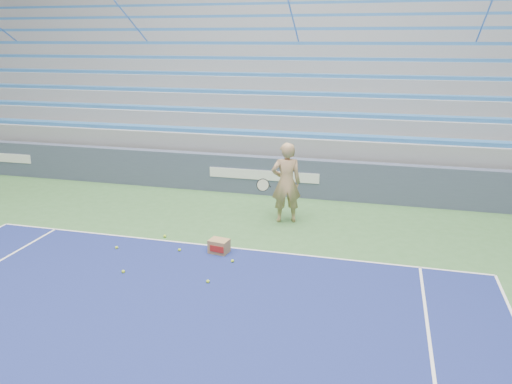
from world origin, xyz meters
TOP-DOWN VIEW (x-y plane):
  - sponsor_barrier at (0.00, 15.88)m, footprint 30.00×0.32m
  - bleachers at (0.00, 21.60)m, footprint 31.00×9.15m
  - tennis_player at (1.03, 13.81)m, footprint 1.02×0.96m
  - ball_box at (0.06, 11.59)m, footprint 0.44×0.36m
  - tennis_ball_0 at (-0.78, 11.44)m, footprint 0.07×0.07m
  - tennis_ball_1 at (-2.14, 11.22)m, footprint 0.07×0.07m
  - tennis_ball_2 at (-1.43, 10.22)m, footprint 0.07×0.07m
  - tennis_ball_3 at (-1.41, 12.08)m, footprint 0.07×0.07m
  - tennis_ball_4 at (0.29, 10.24)m, footprint 0.07×0.07m
  - tennis_ball_5 at (0.47, 11.20)m, footprint 0.07×0.07m

SIDE VIEW (x-z plane):
  - tennis_ball_0 at x=-0.78m, z-range 0.00..0.07m
  - tennis_ball_1 at x=-2.14m, z-range 0.00..0.07m
  - tennis_ball_2 at x=-1.43m, z-range 0.00..0.07m
  - tennis_ball_3 at x=-1.41m, z-range 0.00..0.07m
  - tennis_ball_4 at x=0.29m, z-range 0.00..0.07m
  - tennis_ball_5 at x=0.47m, z-range 0.00..0.07m
  - ball_box at x=0.06m, z-range 0.00..0.30m
  - sponsor_barrier at x=0.00m, z-range 0.00..1.10m
  - tennis_player at x=1.03m, z-range 0.00..1.98m
  - bleachers at x=0.00m, z-range -1.29..6.01m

